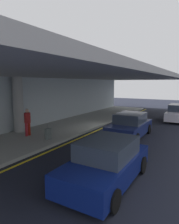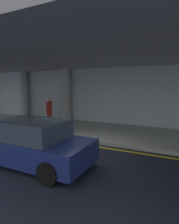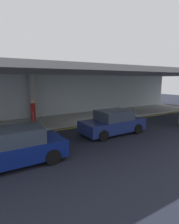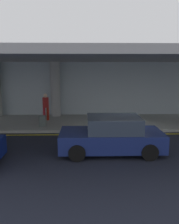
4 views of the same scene
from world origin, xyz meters
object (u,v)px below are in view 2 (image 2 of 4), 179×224
traveler_with_luggage (49,109)px  suitcase_upright_primary (33,122)px  car_navy (32,143)px  support_column_center (66,95)px  support_column_left_mid (24,94)px

traveler_with_luggage → suitcase_upright_primary: 1.72m
suitcase_upright_primary → car_navy: bearing=-64.6°
support_column_center → car_navy: 7.44m
support_column_center → traveler_with_luggage: size_ratio=2.17×
car_navy → traveler_with_luggage: 6.41m
car_navy → suitcase_upright_primary: bearing=-46.1°
car_navy → support_column_left_mid: bearing=-42.1°
support_column_center → traveler_with_luggage: (-0.47, -1.32, -0.86)m
traveler_with_luggage → suitcase_upright_primary: (0.05, -1.59, -0.65)m
support_column_left_mid → suitcase_upright_primary: bearing=-39.0°
support_column_left_mid → car_navy: size_ratio=0.89×
support_column_center → suitcase_upright_primary: (-0.41, -2.91, -1.51)m
support_column_left_mid → car_navy: 9.78m
support_column_center → car_navy: support_column_center is taller
support_column_left_mid → traveler_with_luggage: (3.53, -1.32, -0.86)m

